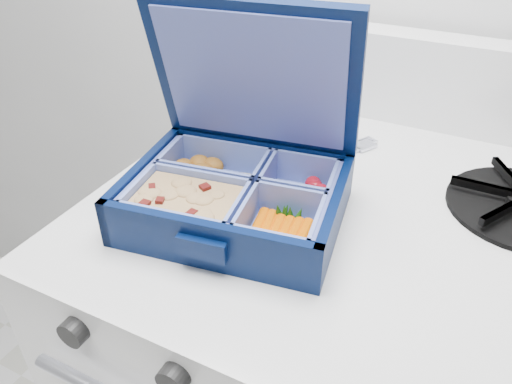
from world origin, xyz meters
The scene contains 3 objects.
bento_box centered at (0.18, 1.59, 0.91)m, with size 0.24×0.19×0.06m, color #031137, non-canonical shape.
burner_grate_rear centered at (0.11, 1.84, 0.89)m, with size 0.17×0.17×0.02m, color black.
fork centered at (0.22, 1.74, 0.88)m, with size 0.03×0.19×0.01m, color silver, non-canonical shape.
Camera 1 is at (0.42, 1.18, 1.23)m, focal length 35.00 mm.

